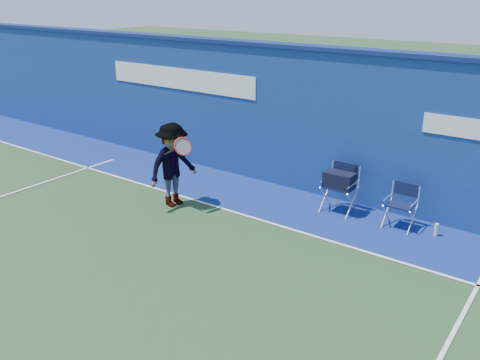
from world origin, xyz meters
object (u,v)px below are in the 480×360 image
Objects in this scene: directors_chair_left at (339,192)px; directors_chair_right at (400,214)px; tennis_player at (173,165)px; water_bottle at (436,230)px.

directors_chair_left is 1.23m from directors_chair_right.
tennis_player reaches higher than directors_chair_left.
tennis_player is (-2.86, -1.64, 0.45)m from directors_chair_left.
water_bottle is 0.14× the size of tennis_player.
tennis_player is at bearing -160.41° from water_bottle.
directors_chair_right is at bearing -176.88° from water_bottle.
directors_chair_left is 1.18× the size of directors_chair_right.
water_bottle is at bearing 3.12° from directors_chair_right.
tennis_player is at bearing -150.17° from directors_chair_left.
directors_chair_left is 3.99× the size of water_bottle.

